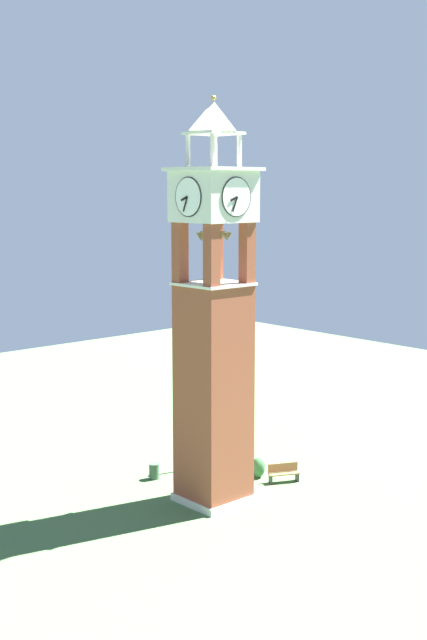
% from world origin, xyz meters
% --- Properties ---
extents(ground, '(80.00, 80.00, 0.00)m').
position_xyz_m(ground, '(0.00, 0.00, 0.00)').
color(ground, '#476B3D').
extents(clock_tower, '(3.33, 3.33, 18.89)m').
position_xyz_m(clock_tower, '(-0.00, -0.00, 7.95)').
color(clock_tower, brown).
rests_on(clock_tower, ground).
extents(park_bench, '(1.11, 1.63, 0.95)m').
position_xyz_m(park_bench, '(-0.45, -4.41, 0.48)').
color(park_bench, brown).
rests_on(park_bench, ground).
extents(lamp_post, '(0.36, 0.36, 3.50)m').
position_xyz_m(lamp_post, '(4.17, -2.29, 2.46)').
color(lamp_post, black).
rests_on(lamp_post, ground).
extents(trash_bin, '(0.52, 0.52, 0.80)m').
position_xyz_m(trash_bin, '(4.34, 0.20, 0.40)').
color(trash_bin, '#38513D').
rests_on(trash_bin, ground).
extents(shrub_near_entry, '(0.72, 0.72, 1.06)m').
position_xyz_m(shrub_near_entry, '(0.89, -3.92, 0.53)').
color(shrub_near_entry, '#336638').
rests_on(shrub_near_entry, ground).
extents(shrub_left_of_tower, '(1.25, 1.25, 0.72)m').
position_xyz_m(shrub_left_of_tower, '(2.80, -3.71, 0.36)').
color(shrub_left_of_tower, '#336638').
rests_on(shrub_left_of_tower, ground).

